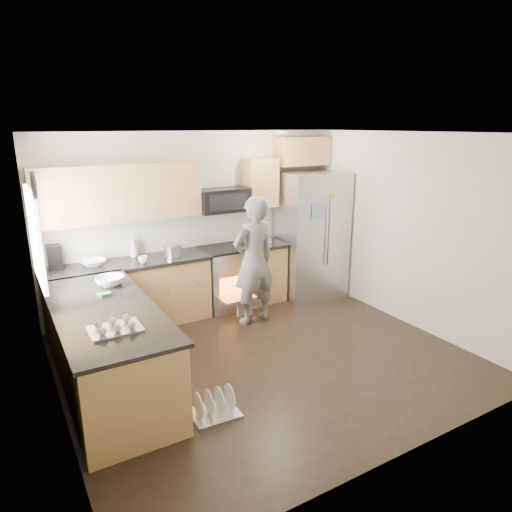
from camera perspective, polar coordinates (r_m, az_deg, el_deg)
ground at (r=5.59m, az=1.20°, el=-12.60°), size 4.50×4.50×0.00m
room_shell at (r=5.00m, az=0.85°, el=4.46°), size 4.54×4.04×2.62m
back_cabinet_run at (r=6.48m, az=-11.31°, el=0.40°), size 4.45×0.64×2.50m
peninsula at (r=5.02m, az=-18.01°, el=-10.99°), size 0.96×2.36×1.03m
stove_range at (r=6.85m, az=-3.63°, el=-0.95°), size 0.76×0.97×1.79m
refrigerator at (r=7.34m, az=6.99°, el=2.64°), size 1.04×0.85×1.98m
person at (r=6.24m, az=-0.28°, el=-0.59°), size 0.69×0.49×1.78m
dish_rack at (r=4.62m, az=-5.19°, el=-18.37°), size 0.46×0.38×0.28m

